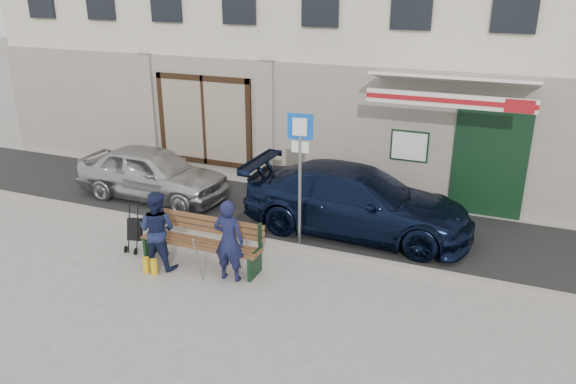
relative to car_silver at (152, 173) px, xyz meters
The scene contains 10 objects.
ground 4.61m from the car_silver, 38.98° to the right, with size 80.00×80.00×0.00m, color #9E9991.
asphalt_lane 3.62m from the car_silver, ahead, with size 60.00×3.20×0.01m, color #282828.
curb 3.85m from the car_silver, 21.14° to the right, with size 60.00×0.18×0.12m, color #9E9384.
car_silver is the anchor object (origin of this frame).
car_navy 5.19m from the car_silver, ahead, with size 1.98×4.87×1.41m, color black.
parking_sign 4.55m from the car_silver, 13.49° to the right, with size 0.50×0.10×2.72m.
bench 3.85m from the car_silver, 42.16° to the right, with size 2.40×1.17×0.98m.
man 4.63m from the car_silver, 38.12° to the right, with size 0.56×0.37×1.54m, color #141739.
woman 3.68m from the car_silver, 53.36° to the right, with size 0.73×0.57×1.51m, color #161D3D.
stroller 2.88m from the car_silver, 62.13° to the right, with size 0.33×0.43×0.96m.
Camera 1 is at (4.49, -7.89, 5.12)m, focal length 35.00 mm.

